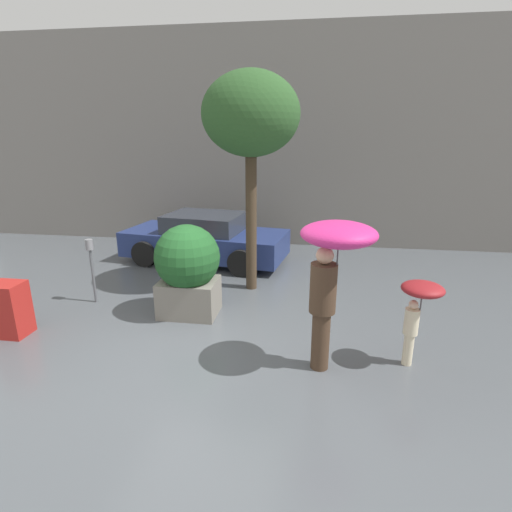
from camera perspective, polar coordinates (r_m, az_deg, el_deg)
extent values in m
plane|color=#51565B|center=(6.37, -8.32, -13.05)|extent=(40.00, 40.00, 0.00)
cube|color=gray|center=(11.88, 0.26, 16.18)|extent=(18.00, 0.30, 6.00)
cube|color=gray|center=(7.41, -9.51, -5.81)|extent=(1.03, 0.79, 0.65)
sphere|color=#1E5123|center=(7.15, -9.81, -0.16)|extent=(1.16, 1.16, 1.16)
cylinder|color=#473323|center=(5.74, 9.19, -11.75)|extent=(0.25, 0.25, 0.86)
cylinder|color=#473323|center=(5.41, 9.58, -4.56)|extent=(0.36, 0.36, 0.68)
sphere|color=tan|center=(5.26, 9.82, 0.09)|extent=(0.23, 0.23, 0.23)
cylinder|color=#4C4C51|center=(5.27, 11.53, -0.71)|extent=(0.02, 0.02, 0.72)
ellipsoid|color=#E02D84|center=(5.17, 11.76, 3.09)|extent=(0.98, 0.98, 0.31)
cylinder|color=beige|center=(6.22, 20.89, -12.30)|extent=(0.14, 0.14, 0.48)
cylinder|color=beige|center=(6.03, 21.33, -8.71)|extent=(0.20, 0.20, 0.38)
sphere|color=beige|center=(5.93, 21.59, -6.47)|extent=(0.13, 0.13, 0.13)
cylinder|color=#4C4C51|center=(5.93, 22.47, -6.55)|extent=(0.02, 0.02, 0.48)
ellipsoid|color=maroon|center=(5.84, 22.73, -4.38)|extent=(0.57, 0.57, 0.18)
cube|color=navy|center=(10.40, -7.24, 1.90)|extent=(4.32, 2.28, 0.62)
cube|color=#2D333D|center=(10.27, -7.35, 4.77)|extent=(2.04, 1.70, 0.44)
cylinder|color=black|center=(10.32, -15.61, 0.32)|extent=(0.67, 0.31, 0.64)
cylinder|color=black|center=(11.72, -11.24, 2.60)|extent=(0.67, 0.31, 0.64)
cylinder|color=black|center=(9.24, -2.09, -0.98)|extent=(0.67, 0.31, 0.64)
cylinder|color=black|center=(10.79, 0.82, 1.68)|extent=(0.67, 0.31, 0.64)
cylinder|color=#423323|center=(8.20, -0.69, 5.32)|extent=(0.23, 0.23, 3.02)
ellipsoid|color=#2D5628|center=(8.04, -0.75, 19.64)|extent=(1.88, 1.88, 1.60)
cylinder|color=#595B60|center=(8.35, -22.24, -2.69)|extent=(0.05, 0.05, 1.07)
cylinder|color=gray|center=(8.18, -22.73, 1.52)|extent=(0.14, 0.14, 0.20)
cube|color=#B2231E|center=(7.65, -31.71, -6.50)|extent=(0.50, 0.44, 0.90)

